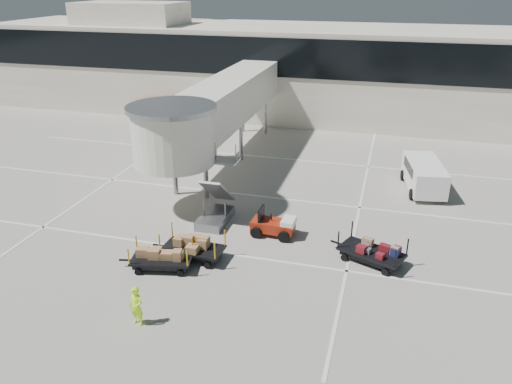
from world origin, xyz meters
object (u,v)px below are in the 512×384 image
ground_worker (136,306)px  belt_loader (161,110)px  suitcase_cart (373,254)px  minivan (424,173)px  box_cart_near (193,248)px  box_cart_far (160,258)px  baggage_tug (274,226)px

ground_worker → belt_loader: size_ratio=0.38×
suitcase_cart → minivan: 10.11m
suitcase_cart → box_cart_near: (-8.19, -1.83, 0.07)m
ground_worker → minivan: size_ratio=0.33×
suitcase_cart → box_cart_far: suitcase_cart is taller
box_cart_far → box_cart_near: bearing=34.6°
baggage_tug → belt_loader: bearing=130.9°
baggage_tug → suitcase_cart: (5.07, -1.46, -0.02)m
baggage_tug → suitcase_cart: baggage_tug is taller
box_cart_far → suitcase_cart: bearing=6.1°
ground_worker → minivan: bearing=69.9°
box_cart_far → minivan: size_ratio=0.69×
suitcase_cart → box_cart_near: suitcase_cart is taller
minivan → baggage_tug: bearing=-141.9°
baggage_tug → ground_worker: ground_worker is taller
minivan → box_cart_near: bearing=-142.3°
box_cart_near → box_cart_far: size_ratio=1.04×
baggage_tug → box_cart_near: 4.53m
box_cart_near → ground_worker: ground_worker is taller
suitcase_cart → ground_worker: 10.88m
box_cart_near → minivan: minivan is taller
suitcase_cart → belt_loader: bearing=157.3°
suitcase_cart → box_cart_near: size_ratio=1.02×
box_cart_far → minivan: minivan is taller
minivan → belt_loader: bearing=144.3°
ground_worker → belt_loader: belt_loader is taller
minivan → box_cart_far: bearing=-142.4°
minivan → belt_loader: size_ratio=1.14×
suitcase_cart → ground_worker: bearing=-117.8°
baggage_tug → box_cart_near: bearing=-131.3°
box_cart_far → ground_worker: (0.95, -3.91, 0.31)m
box_cart_near → belt_loader: belt_loader is taller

